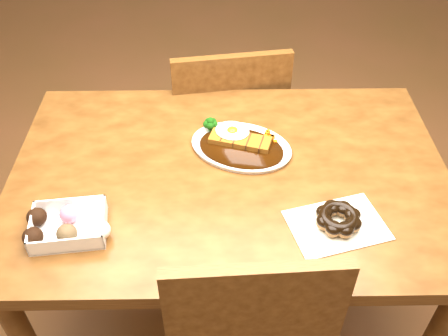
{
  "coord_description": "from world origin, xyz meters",
  "views": [
    {
      "loc": [
        -0.03,
        -1.0,
        1.68
      ],
      "look_at": [
        -0.02,
        -0.05,
        0.81
      ],
      "focal_mm": 40.0,
      "sensor_mm": 36.0,
      "label": 1
    }
  ],
  "objects_px": {
    "pon_de_ring": "(338,219)",
    "katsu_curry_plate": "(240,144)",
    "table": "(229,196)",
    "donut_box": "(66,225)",
    "chair_far": "(226,129)"
  },
  "relations": [
    {
      "from": "katsu_curry_plate",
      "to": "pon_de_ring",
      "type": "bearing_deg",
      "value": -52.88
    },
    {
      "from": "table",
      "to": "pon_de_ring",
      "type": "xyz_separation_m",
      "value": [
        0.26,
        -0.2,
        0.12
      ]
    },
    {
      "from": "katsu_curry_plate",
      "to": "donut_box",
      "type": "xyz_separation_m",
      "value": [
        -0.43,
        -0.31,
        0.01
      ]
    },
    {
      "from": "pon_de_ring",
      "to": "katsu_curry_plate",
      "type": "bearing_deg",
      "value": 127.12
    },
    {
      "from": "chair_far",
      "to": "pon_de_ring",
      "type": "height_order",
      "value": "chair_far"
    },
    {
      "from": "table",
      "to": "pon_de_ring",
      "type": "relative_size",
      "value": 4.54
    },
    {
      "from": "table",
      "to": "donut_box",
      "type": "bearing_deg",
      "value": -152.1
    },
    {
      "from": "chair_far",
      "to": "pon_de_ring",
      "type": "bearing_deg",
      "value": 101.16
    },
    {
      "from": "katsu_curry_plate",
      "to": "donut_box",
      "type": "relative_size",
      "value": 1.63
    },
    {
      "from": "chair_far",
      "to": "donut_box",
      "type": "relative_size",
      "value": 4.15
    },
    {
      "from": "table",
      "to": "katsu_curry_plate",
      "type": "xyz_separation_m",
      "value": [
        0.03,
        0.1,
        0.11
      ]
    },
    {
      "from": "donut_box",
      "to": "table",
      "type": "bearing_deg",
      "value": 27.9
    },
    {
      "from": "table",
      "to": "pon_de_ring",
      "type": "bearing_deg",
      "value": -37.72
    },
    {
      "from": "table",
      "to": "chair_far",
      "type": "distance_m",
      "value": 0.56
    },
    {
      "from": "chair_far",
      "to": "katsu_curry_plate",
      "type": "bearing_deg",
      "value": 85.94
    }
  ]
}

